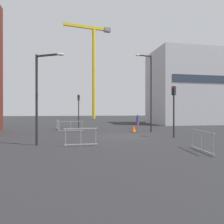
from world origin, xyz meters
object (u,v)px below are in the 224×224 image
Objects in this scene: streetlamp_short at (41,90)px; traffic_light_verge at (174,103)px; streetlamp_tall at (149,87)px; traffic_cone_on_verge at (134,129)px; pedestrian_walking at (138,120)px; construction_crane at (93,61)px; traffic_light_far at (79,106)px.

streetlamp_short is 1.37× the size of traffic_light_verge.
streetlamp_tall reaches higher than traffic_light_verge.
streetlamp_tall is at bearing -2.09° from traffic_cone_on_verge.
traffic_light_verge is 2.40× the size of pedestrian_walking.
streetlamp_short is 10.89m from traffic_cone_on_verge.
pedestrian_walking is (0.08, 3.96, -3.54)m from streetlamp_tall.
pedestrian_walking is (9.64, 10.68, -2.42)m from streetlamp_short.
construction_crane is 6.32× the size of traffic_light_far.
construction_crane reaches higher than pedestrian_walking.
traffic_light_verge is (9.72, 1.92, -0.68)m from streetlamp_short.
traffic_light_far is (-5.15, -32.33, -13.52)m from construction_crane.
traffic_light_verge is at bearing -57.08° from traffic_light_far.
construction_crane reaches higher than streetlamp_short.
pedestrian_walking is (6.93, -2.08, -1.76)m from traffic_light_far.
traffic_light_verge is 5.71m from traffic_cone_on_verge.
traffic_light_verge is (7.02, -10.84, -0.03)m from traffic_light_far.
streetlamp_tall reaches higher than streetlamp_short.
traffic_cone_on_verge is at bearing -48.82° from traffic_light_far.
streetlamp_short reaches higher than traffic_light_far.
construction_crane is 3.35× the size of streetlamp_tall.
streetlamp_short is 13.06m from traffic_light_far.
streetlamp_tall is 1.91× the size of traffic_light_verge.
construction_crane reaches higher than traffic_cone_on_verge.
construction_crane is 6.40× the size of traffic_light_verge.
construction_crane is at bearing 92.95° from pedestrian_walking.
traffic_cone_on_verge is (-1.70, -3.90, -0.68)m from pedestrian_walking.
construction_crane is 47.54m from streetlamp_short.
streetlamp_tall is 4.52m from traffic_cone_on_verge.
traffic_cone_on_verge is at bearing -113.47° from pedestrian_walking.
streetlamp_short is (-9.56, -6.72, -1.13)m from streetlamp_tall.
pedestrian_walking is (-0.09, 8.76, -1.73)m from traffic_light_verge.
streetlamp_tall is 11.73m from streetlamp_short.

